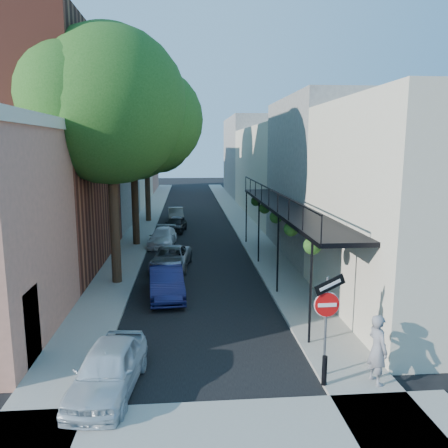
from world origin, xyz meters
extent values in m
plane|color=black|center=(0.00, 0.00, 0.00)|extent=(160.00, 160.00, 0.00)
cube|color=black|center=(0.00, 30.00, 0.01)|extent=(6.00, 64.00, 0.01)
cube|color=gray|center=(-4.00, 30.00, 0.06)|extent=(2.00, 64.00, 0.12)
cube|color=gray|center=(4.00, 30.00, 0.06)|extent=(2.00, 64.00, 0.12)
cube|color=gray|center=(0.00, -1.00, 0.06)|extent=(12.00, 2.00, 0.12)
cube|color=beige|center=(-5.05, 2.50, 1.20)|extent=(0.10, 1.20, 2.20)
cube|color=brown|center=(-10.00, 14.00, 6.00)|extent=(10.00, 12.00, 12.00)
cube|color=gray|center=(-5.02, 14.00, 8.00)|extent=(0.06, 7.00, 4.00)
cube|color=#9A9791|center=(-9.00, 26.00, 4.50)|extent=(8.00, 12.00, 9.00)
cube|color=beige|center=(-9.00, 40.00, 5.00)|extent=(8.00, 16.00, 10.00)
cube|color=tan|center=(-9.00, 54.00, 4.00)|extent=(8.00, 12.00, 8.00)
cube|color=beige|center=(9.00, 5.50, 4.00)|extent=(8.00, 9.00, 8.00)
cube|color=#9A9791|center=(9.00, 15.00, 4.50)|extent=(8.00, 10.00, 9.00)
cube|color=beige|center=(9.00, 30.00, 4.00)|extent=(8.00, 20.00, 8.00)
cube|color=#9A9791|center=(9.00, 48.00, 5.00)|extent=(8.00, 16.00, 10.00)
cube|color=black|center=(4.20, 10.00, 3.50)|extent=(2.00, 16.00, 0.15)
cube|color=black|center=(3.25, 10.00, 4.38)|extent=(0.05, 16.00, 0.05)
cylinder|color=black|center=(3.30, 3.00, 1.81)|extent=(0.08, 0.08, 3.40)
cylinder|color=black|center=(3.30, 18.00, 1.81)|extent=(0.08, 0.08, 3.40)
sphere|color=#1D4A15|center=(3.60, 4.00, 3.05)|extent=(0.60, 0.60, 0.60)
sphere|color=#1D4A15|center=(3.60, 10.00, 3.05)|extent=(0.60, 0.60, 0.60)
sphere|color=#1D4A15|center=(3.60, 16.00, 3.05)|extent=(0.60, 0.60, 0.60)
cylinder|color=#595B60|center=(3.15, 1.00, 1.45)|extent=(0.07, 0.07, 2.90)
cylinder|color=red|center=(3.15, 0.96, 2.15)|extent=(0.66, 0.04, 0.66)
cube|color=white|center=(3.15, 0.93, 2.15)|extent=(0.50, 0.02, 0.10)
cylinder|color=white|center=(3.15, 0.98, 2.15)|extent=(0.70, 0.02, 0.70)
cube|color=black|center=(3.20, 0.95, 2.70)|extent=(0.89, 0.15, 0.58)
cube|color=white|center=(3.20, 0.92, 2.70)|extent=(0.60, 0.10, 0.31)
cylinder|color=black|center=(3.00, 0.50, 0.52)|extent=(0.14, 0.14, 0.80)
cylinder|color=black|center=(-3.80, 10.00, 3.50)|extent=(0.44, 0.44, 7.00)
sphere|color=#1D4A15|center=(-3.80, 10.00, 8.02)|extent=(6.80, 6.80, 6.80)
sphere|color=#1D4A15|center=(-2.10, 11.02, 7.52)|extent=(4.76, 4.76, 4.76)
cylinder|color=black|center=(-3.80, 18.00, 3.15)|extent=(0.44, 0.44, 6.30)
sphere|color=#1D4A15|center=(-3.80, 18.00, 7.20)|extent=(6.00, 6.00, 6.00)
sphere|color=#1D4A15|center=(-2.30, 18.90, 6.70)|extent=(4.20, 4.20, 4.20)
cylinder|color=black|center=(-3.80, 27.00, 3.67)|extent=(0.44, 0.44, 7.35)
sphere|color=#1D4A15|center=(-3.80, 27.00, 8.40)|extent=(7.00, 7.00, 7.00)
sphere|color=#1D4A15|center=(-2.05, 28.05, 7.90)|extent=(4.90, 4.90, 4.90)
imported|color=silver|center=(-2.60, 0.85, 0.63)|extent=(1.91, 3.86, 1.26)
imported|color=#13153C|center=(-1.44, 8.08, 0.65)|extent=(1.74, 4.07, 1.31)
imported|color=slate|center=(-1.40, 12.39, 0.56)|extent=(2.33, 4.24, 1.13)
imported|color=white|center=(-2.12, 17.83, 0.56)|extent=(1.88, 3.97, 1.12)
imported|color=black|center=(-1.40, 22.42, 0.59)|extent=(1.85, 3.60, 1.17)
imported|color=#665F56|center=(-1.50, 27.13, 0.58)|extent=(1.46, 3.60, 1.16)
imported|color=slate|center=(4.40, 0.50, 1.06)|extent=(0.58, 0.76, 1.88)
camera|label=1|loc=(-0.50, -9.78, 6.28)|focal=35.00mm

